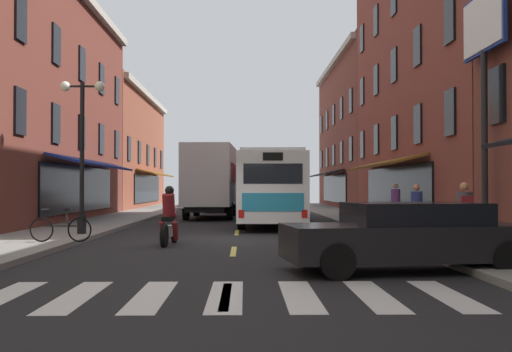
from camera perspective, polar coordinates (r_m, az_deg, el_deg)
The scene contains 16 objects.
ground_plane at distance 19.34m, azimuth -1.88°, elevation -5.99°, with size 34.80×80.00×0.10m, color black.
lane_centre_dashes at distance 19.09m, azimuth -1.89°, elevation -5.89°, with size 0.14×73.90×0.01m.
crosswalk_near at distance 9.41m, azimuth -2.78°, elevation -10.87°, with size 7.10×2.80×0.01m.
sidewalk_left at distance 20.29m, azimuth -18.86°, elevation -5.36°, with size 3.00×80.00×0.14m, color gray.
sidewalk_right at distance 20.13m, azimuth 15.24°, elevation -5.42°, with size 3.00×80.00×0.14m, color gray.
billboard_sign at distance 19.11m, azimuth 20.10°, elevation 10.84°, with size 0.40×2.95×7.04m.
transit_bus at distance 27.89m, azimuth 1.36°, elevation -1.08°, with size 2.94×12.57×3.05m.
box_truck at distance 32.89m, azimuth -4.10°, elevation -0.46°, with size 2.73×7.57×3.75m.
sedan_near at distance 12.34m, azimuth 13.67°, elevation -5.33°, with size 4.81×2.47×1.32m.
sedan_mid at distance 41.24m, azimuth -3.18°, elevation -2.32°, with size 1.98×4.33×1.40m.
motorcycle_rider at distance 17.67m, azimuth -7.92°, elevation -3.98°, with size 0.62×2.07×1.66m.
bicycle_near at distance 17.71m, azimuth -17.42°, elevation -4.60°, with size 1.71×0.48×0.91m.
pedestrian_near at distance 15.28m, azimuth 18.54°, elevation -3.37°, with size 0.36×0.51×1.59m.
pedestrian_mid at distance 20.12m, azimuth 14.48°, elevation -2.93°, with size 0.36×0.36×1.58m.
pedestrian_far at distance 25.18m, azimuth 12.64°, elevation -2.47°, with size 0.36×0.36×1.65m.
street_lamp_twin at distance 20.70m, azimuth -15.61°, elevation 2.41°, with size 1.42×0.32×4.88m.
Camera 1 is at (0.28, -19.27, 1.60)m, focal length 43.77 mm.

